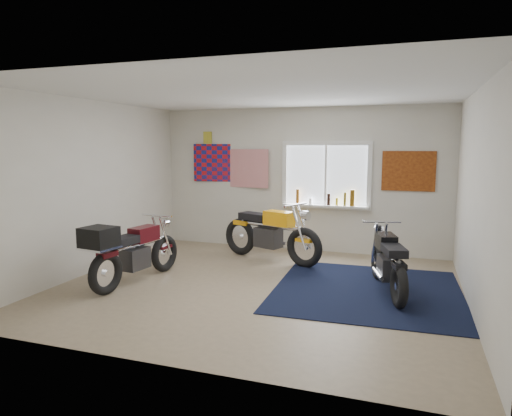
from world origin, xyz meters
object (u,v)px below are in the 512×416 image
(navy_rug, at_px, (367,290))
(maroon_tourer, at_px, (130,251))
(yellow_triumph, at_px, (270,234))
(black_chrome_bike, at_px, (388,263))

(navy_rug, relative_size, maroon_tourer, 1.39)
(navy_rug, bearing_deg, yellow_triumph, 146.07)
(yellow_triumph, distance_m, maroon_tourer, 2.49)
(navy_rug, distance_m, yellow_triumph, 2.18)
(navy_rug, relative_size, yellow_triumph, 1.30)
(navy_rug, distance_m, maroon_tourer, 3.39)
(black_chrome_bike, height_order, maroon_tourer, maroon_tourer)
(yellow_triumph, relative_size, maroon_tourer, 1.07)
(navy_rug, xyz_separation_m, yellow_triumph, (-1.77, 1.19, 0.45))
(maroon_tourer, bearing_deg, yellow_triumph, -29.27)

